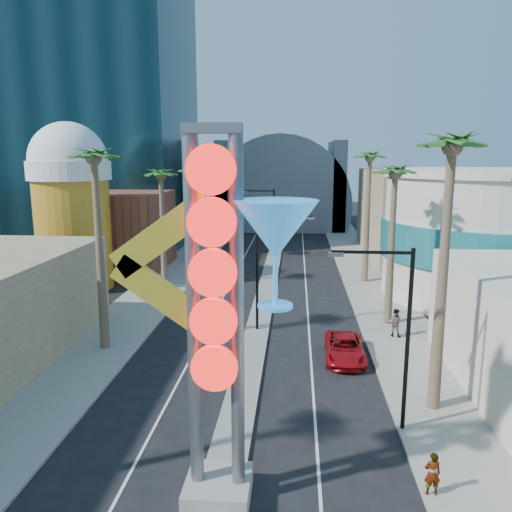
{
  "coord_description": "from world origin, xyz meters",
  "views": [
    {
      "loc": [
        2.51,
        -11.98,
        11.58
      ],
      "look_at": [
        -0.07,
        19.93,
        5.18
      ],
      "focal_mm": 35.0,
      "sensor_mm": 36.0,
      "label": 1
    }
  ],
  "objects_px": {
    "neon_sign": "(241,296)",
    "pedestrian_a": "(432,474)",
    "pedestrian_b": "(395,322)",
    "red_pickup": "(345,348)"
  },
  "relations": [
    {
      "from": "neon_sign",
      "to": "pedestrian_a",
      "type": "bearing_deg",
      "value": 6.64
    },
    {
      "from": "neon_sign",
      "to": "pedestrian_a",
      "type": "height_order",
      "value": "neon_sign"
    },
    {
      "from": "pedestrian_a",
      "to": "red_pickup",
      "type": "bearing_deg",
      "value": -83.96
    },
    {
      "from": "neon_sign",
      "to": "red_pickup",
      "type": "bearing_deg",
      "value": 69.92
    },
    {
      "from": "neon_sign",
      "to": "pedestrian_b",
      "type": "distance_m",
      "value": 19.33
    },
    {
      "from": "pedestrian_b",
      "to": "red_pickup",
      "type": "bearing_deg",
      "value": 69.73
    },
    {
      "from": "red_pickup",
      "to": "pedestrian_b",
      "type": "relative_size",
      "value": 2.62
    },
    {
      "from": "red_pickup",
      "to": "pedestrian_a",
      "type": "distance_m",
      "value": 12.04
    },
    {
      "from": "pedestrian_a",
      "to": "pedestrian_b",
      "type": "height_order",
      "value": "pedestrian_b"
    },
    {
      "from": "pedestrian_a",
      "to": "pedestrian_b",
      "type": "bearing_deg",
      "value": -99.01
    }
  ]
}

